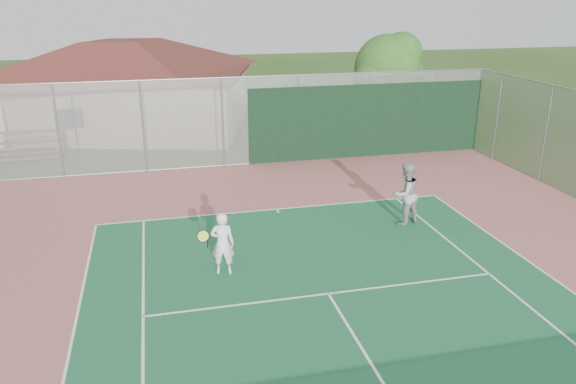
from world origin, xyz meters
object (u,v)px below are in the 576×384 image
object	(u,v)px
clubhouse	(125,77)
bleachers	(28,145)
tree	(389,70)
player_grey_back	(405,195)
player_white_front	(222,244)

from	to	relation	value
clubhouse	bleachers	bearing A→B (deg)	-117.76
tree	player_grey_back	size ratio (longest dim) A/B	2.65
bleachers	player_white_front	distance (m)	13.91
player_white_front	player_grey_back	distance (m)	5.94
clubhouse	player_white_front	bearing A→B (deg)	-65.48
bleachers	player_grey_back	size ratio (longest dim) A/B	1.51
tree	player_white_front	size ratio (longest dim) A/B	3.11
clubhouse	bleachers	size ratio (longest dim) A/B	4.93
bleachers	player_white_front	size ratio (longest dim) A/B	1.77
tree	player_white_front	bearing A→B (deg)	-128.21
player_grey_back	player_white_front	bearing A→B (deg)	-1.62
tree	player_white_front	xyz separation A→B (m)	(-9.11, -11.57, -2.43)
tree	clubhouse	bearing A→B (deg)	157.35
tree	player_grey_back	xyz separation A→B (m)	(-3.48, -9.68, -2.30)
player_white_front	bleachers	bearing A→B (deg)	-47.38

